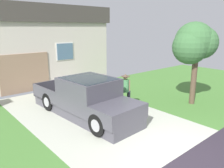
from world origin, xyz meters
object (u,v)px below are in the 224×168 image
person_with_hat (125,90)px  front_yard_tree (195,44)px  pickup_truck (88,100)px  house_with_garage (16,44)px  handbag (131,109)px

person_with_hat → front_yard_tree: bearing=178.2°
pickup_truck → house_with_garage: house_with_garage is taller
pickup_truck → front_yard_tree: (4.83, -1.78, 2.14)m
house_with_garage → pickup_truck: bearing=-90.3°
pickup_truck → house_with_garage: size_ratio=0.50×
front_yard_tree → handbag: bearing=162.1°
handbag → person_with_hat: bearing=112.2°
handbag → house_with_garage: (-1.69, 9.28, 2.39)m
person_with_hat → front_yard_tree: size_ratio=0.43×
pickup_truck → handbag: pickup_truck is taller
person_with_hat → house_with_garage: bearing=-60.2°
pickup_truck → person_with_hat: bearing=159.6°
pickup_truck → handbag: size_ratio=13.90×
pickup_truck → person_with_hat: person_with_hat is taller
pickup_truck → house_with_garage: bearing=-93.6°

